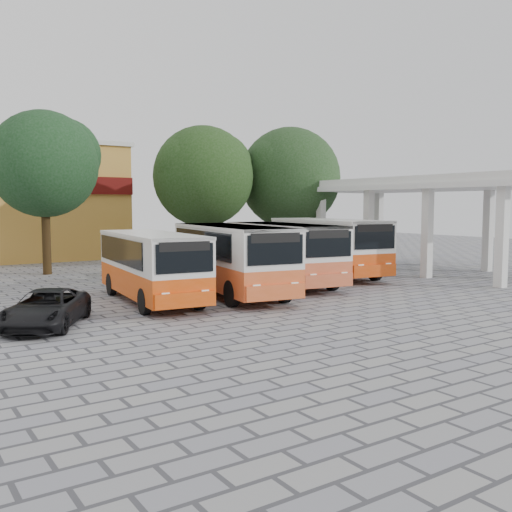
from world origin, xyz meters
TOP-DOWN VIEW (x-y plane):
  - ground at (0.00, 0.00)m, footprint 90.00×90.00m
  - terminal_shelter at (10.50, 4.00)m, footprint 6.80×15.80m
  - bus_far_left at (-7.39, 2.73)m, footprint 3.11×7.82m
  - bus_centre_left at (-3.85, 2.45)m, footprint 3.74×8.57m
  - bus_centre_right at (-0.12, 3.85)m, footprint 3.66×8.48m
  - bus_far_right at (3.97, 5.35)m, footprint 3.89×8.87m
  - tree_left at (-8.49, 14.56)m, footprint 6.14×5.85m
  - tree_middle at (1.03, 13.87)m, footprint 6.66×6.34m
  - tree_right at (7.48, 13.33)m, footprint 7.24×6.90m
  - parked_car at (-12.04, 0.25)m, footprint 3.85×4.61m

SIDE VIEW (x-z plane):
  - ground at x=0.00m, z-range 0.00..0.00m
  - parked_car at x=-12.04m, z-range 0.00..1.17m
  - bus_far_left at x=-7.39m, z-range 0.22..2.96m
  - bus_centre_right at x=-0.12m, z-range 0.23..3.18m
  - bus_centre_left at x=-3.85m, z-range 0.23..3.21m
  - bus_far_right at x=3.97m, z-range 0.24..3.32m
  - terminal_shelter at x=10.50m, z-range 2.21..7.61m
  - tree_middle at x=1.03m, z-range 1.45..10.28m
  - tree_right at x=7.48m, z-range 1.36..10.51m
  - tree_left at x=-8.49m, z-range 1.77..10.79m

